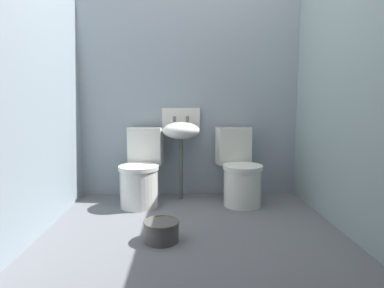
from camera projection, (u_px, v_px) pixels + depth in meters
ground_plane at (193, 244)px, 2.46m from camera, size 2.82×2.89×0.08m
wall_back at (189, 96)px, 3.60m from camera, size 2.82×0.10×2.25m
wall_left at (24, 92)px, 2.38m from camera, size 0.10×2.69×2.25m
wall_right at (357, 92)px, 2.46m from camera, size 0.10×2.69×2.25m
toilet_left at (141, 173)px, 3.29m from camera, size 0.46×0.64×0.78m
toilet_right at (240, 173)px, 3.32m from camera, size 0.47×0.65×0.78m
sink at (181, 130)px, 3.44m from camera, size 0.42×0.35×0.99m
bucket at (162, 230)px, 2.42m from camera, size 0.28×0.28×0.16m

